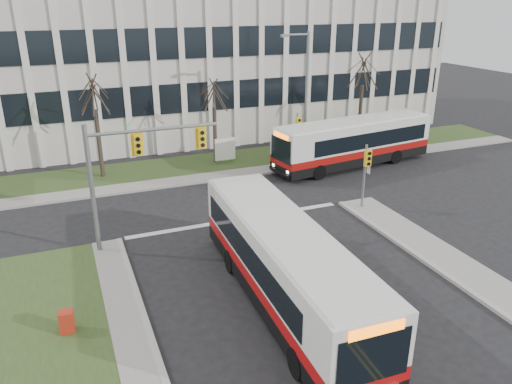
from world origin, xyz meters
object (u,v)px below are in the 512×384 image
object	(u,v)px
streetlight	(304,91)
newspaper_box_red	(67,323)
bus_cross	(353,144)
directory_sign	(225,149)
bus_main	(284,267)

from	to	relation	value
streetlight	newspaper_box_red	bearing A→B (deg)	-138.57
newspaper_box_red	streetlight	bearing A→B (deg)	46.57
streetlight	bus_cross	world-z (taller)	streetlight
directory_sign	newspaper_box_red	xyz separation A→B (m)	(-11.49, -16.32, -0.70)
streetlight	directory_sign	xyz separation A→B (m)	(-5.53, 1.30, -4.02)
streetlight	directory_sign	size ratio (longest dim) A/B	4.60
directory_sign	bus_cross	size ratio (longest dim) A/B	0.16
directory_sign	streetlight	bearing A→B (deg)	-13.23
streetlight	bus_main	size ratio (longest dim) A/B	0.75
bus_cross	newspaper_box_red	size ratio (longest dim) A/B	12.86
directory_sign	newspaper_box_red	size ratio (longest dim) A/B	2.11
bus_cross	newspaper_box_red	distance (m)	23.73
bus_cross	streetlight	bearing A→B (deg)	-135.02
newspaper_box_red	bus_main	bearing A→B (deg)	-3.00
bus_cross	newspaper_box_red	bearing A→B (deg)	-65.17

